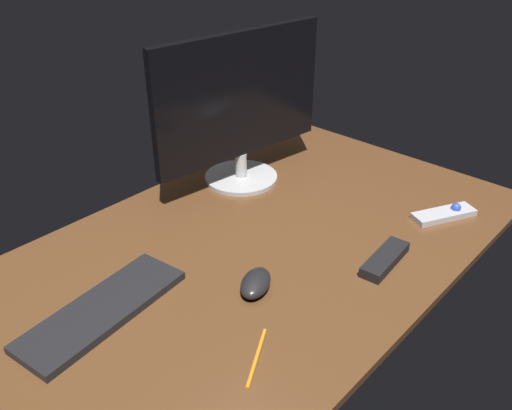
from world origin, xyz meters
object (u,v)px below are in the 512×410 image
(keyboard, at_px, (103,310))
(pen, at_px, (256,357))
(media_remote, at_px, (445,214))
(tv_remote, at_px, (385,259))
(monitor, at_px, (240,106))
(computer_mouse, at_px, (256,283))

(keyboard, bearing_deg, pen, -76.90)
(media_remote, relative_size, tv_remote, 1.09)
(media_remote, height_order, tv_remote, media_remote)
(tv_remote, distance_m, pen, 0.42)
(monitor, height_order, media_remote, monitor)
(computer_mouse, height_order, tv_remote, computer_mouse)
(computer_mouse, bearing_deg, monitor, 22.01)
(computer_mouse, distance_m, tv_remote, 0.31)
(monitor, relative_size, keyboard, 1.51)
(monitor, bearing_deg, tv_remote, -91.15)
(media_remote, xyz_separation_m, pen, (-0.71, 0.03, -0.01))
(monitor, relative_size, media_remote, 3.09)
(keyboard, xyz_separation_m, computer_mouse, (0.26, -0.18, 0.01))
(keyboard, relative_size, tv_remote, 2.25)
(computer_mouse, distance_m, pen, 0.20)
(media_remote, bearing_deg, tv_remote, -154.62)
(keyboard, relative_size, pen, 2.48)
(keyboard, bearing_deg, tv_remote, -39.51)
(keyboard, xyz_separation_m, media_remote, (0.82, -0.35, 0.00))
(tv_remote, relative_size, pen, 1.11)
(monitor, xyz_separation_m, pen, (-0.50, -0.51, -0.22))
(monitor, bearing_deg, media_remote, -61.70)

